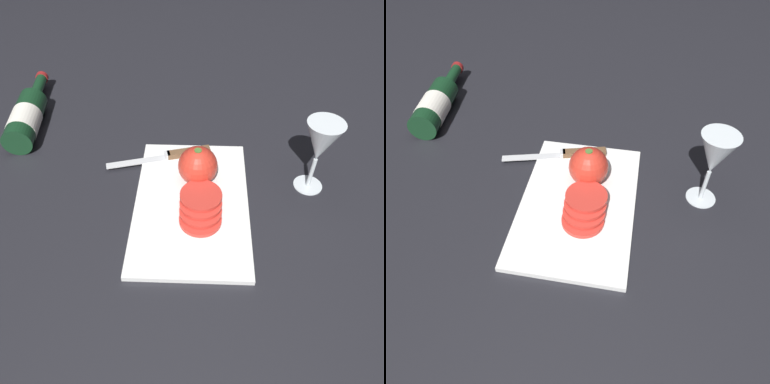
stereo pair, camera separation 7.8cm
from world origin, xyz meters
TOP-DOWN VIEW (x-y plane):
  - ground_plane at (0.00, 0.00)m, footprint 3.00×3.00m
  - cutting_board at (-0.02, 0.02)m, footprint 0.38×0.24m
  - wine_bottle at (0.24, 0.46)m, footprint 0.32×0.09m
  - wine_glass at (0.05, -0.24)m, footprint 0.08×0.08m
  - whole_tomato at (0.05, 0.01)m, footprint 0.09×0.09m
  - knife at (0.13, 0.05)m, footprint 0.08×0.25m
  - tomato_slice_stack_near at (-0.05, 0.00)m, footprint 0.13×0.09m

SIDE VIEW (x-z plane):
  - ground_plane at x=0.00m, z-range 0.00..0.00m
  - cutting_board at x=-0.02m, z-range 0.00..0.01m
  - knife at x=0.13m, z-range 0.01..0.02m
  - tomato_slice_stack_near at x=-0.05m, z-range 0.01..0.05m
  - wine_bottle at x=0.24m, z-range 0.00..0.07m
  - whole_tomato at x=0.05m, z-range 0.01..0.10m
  - wine_glass at x=0.05m, z-range 0.03..0.21m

